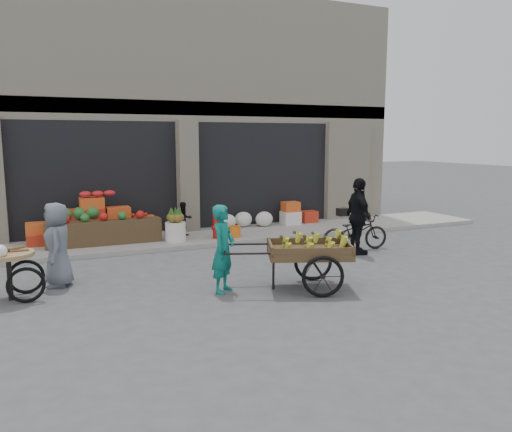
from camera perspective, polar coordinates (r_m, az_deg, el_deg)
name	(u,v)px	position (r m, az deg, el deg)	size (l,w,h in m)	color
ground	(259,278)	(10.03, 0.38, -7.05)	(80.00, 80.00, 0.00)	#424244
sidewalk	(198,238)	(13.75, -6.65, -2.48)	(18.00, 2.20, 0.12)	gray
building	(161,120)	(17.30, -10.80, 10.76)	(14.00, 6.45, 7.00)	beige
fruit_display	(102,220)	(13.42, -17.24, -0.45)	(3.10, 1.12, 1.24)	red
pineapple_bin	(176,232)	(13.02, -9.18, -1.79)	(0.52, 0.52, 0.50)	silver
fire_hydrant	(216,224)	(13.26, -4.54, -0.92)	(0.22, 0.22, 0.71)	#A5140F
orange_bucket	(235,232)	(13.43, -2.44, -1.79)	(0.32, 0.32, 0.30)	orange
right_bay_goods	(274,216)	(15.19, 2.10, -0.02)	(3.35, 0.60, 0.70)	silver
seated_person	(184,219)	(13.66, -8.22, -0.35)	(0.45, 0.35, 0.93)	black
banana_cart	(306,248)	(9.16, 5.76, -3.67)	(2.71, 1.81, 1.06)	brown
vendor_woman	(223,249)	(8.95, -3.77, -3.77)	(0.58, 0.38, 1.59)	#0D695E
tricycle_cart	(8,268)	(9.51, -26.44, -5.35)	(1.42, 0.84, 0.95)	#9E7F51
vendor_grey	(58,245)	(10.02, -21.74, -3.05)	(0.77, 0.50, 1.58)	slate
bicycle	(355,232)	(12.61, 11.25, -1.82)	(0.60, 1.72, 0.90)	black
cyclist	(358,216)	(12.10, 11.62, -0.04)	(1.07, 0.45, 1.83)	black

